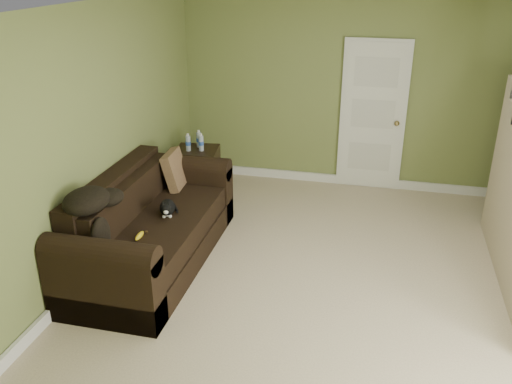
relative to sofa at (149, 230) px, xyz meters
The scene contains 13 objects.
floor 2.06m from the sofa, ahead, with size 5.00×5.50×0.01m, color tan.
ceiling 3.02m from the sofa, ahead, with size 5.00×5.50×0.01m, color white.
wall_back 3.45m from the sofa, 52.42° to the left, with size 5.00×0.04×2.60m, color olive.
wall_left 1.06m from the sofa, 165.62° to the right, with size 0.04×5.50×2.60m, color olive.
baseboard_back 3.31m from the sofa, 52.10° to the left, with size 5.00×0.04×0.12m, color white.
baseboard_left 0.55m from the sofa, 164.70° to the right, with size 0.04×5.50×0.12m, color white.
door 3.41m from the sofa, 50.59° to the left, with size 0.86×0.12×2.02m.
sofa is the anchor object (origin of this frame).
side_table 1.74m from the sofa, 92.40° to the left, with size 0.61×0.61×0.88m.
cat 0.30m from the sofa, 25.73° to the left, with size 0.26×0.42×0.20m.
banana 0.49m from the sofa, 75.53° to the right, with size 0.05×0.17×0.05m, color yellow.
throw_pillow 0.89m from the sofa, 90.77° to the left, with size 0.11×0.42×0.42m, color #4E331F.
throw_blanket 0.96m from the sofa, 108.51° to the right, with size 0.38×0.50×0.21m, color black.
Camera 1 is at (0.23, -4.47, 2.97)m, focal length 38.00 mm.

